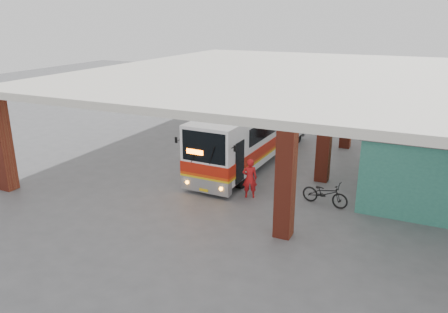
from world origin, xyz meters
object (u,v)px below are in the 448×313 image
at_px(pedestrian, 250,178).
at_px(red_chair, 377,159).
at_px(motorcycle, 325,193).
at_px(coach_bus, 255,132).

height_order(pedestrian, red_chair, pedestrian).
relative_size(pedestrian, red_chair, 2.18).
bearing_deg(pedestrian, red_chair, -147.43).
height_order(motorcycle, pedestrian, pedestrian).
xyz_separation_m(motorcycle, red_chair, (1.34, 6.10, -0.15)).
relative_size(coach_bus, red_chair, 14.15).
height_order(coach_bus, pedestrian, coach_bus).
xyz_separation_m(coach_bus, pedestrian, (1.61, -4.70, -0.75)).
bearing_deg(coach_bus, red_chair, 19.83).
bearing_deg(red_chair, pedestrian, -108.76).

